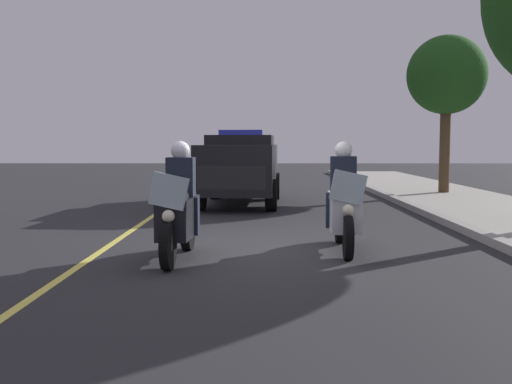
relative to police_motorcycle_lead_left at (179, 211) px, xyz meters
name	(u,v)px	position (x,y,z in m)	size (l,w,h in m)	color
ground_plane	(256,249)	(-0.86, 1.11, -0.70)	(80.00, 80.00, 0.00)	#28282B
curb_strip	(503,244)	(-0.86, 5.06, -0.62)	(48.00, 0.24, 0.15)	#9E9B93
lane_stripe_center	(105,248)	(-0.86, -1.31, -0.70)	(48.00, 0.12, 0.01)	#E0D14C
police_motorcycle_lead_left	(179,211)	(0.00, 0.00, 0.00)	(2.14, 0.60, 1.72)	black
police_motorcycle_lead_right	(344,206)	(-0.73, 2.50, 0.00)	(2.14, 0.60, 1.72)	black
police_suv	(241,166)	(-7.76, 0.63, 0.37)	(5.00, 2.28, 2.05)	black
tree_far_back	(447,76)	(-10.68, 7.13, 3.12)	(2.51, 2.51, 5.01)	#4C3823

